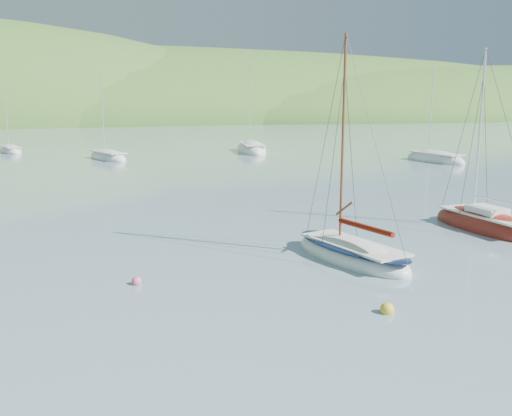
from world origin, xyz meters
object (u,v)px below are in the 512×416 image
object	(u,v)px
distant_sloop_a	(108,158)
distant_sloop_d	(435,160)
distant_sloop_b	(251,150)
distant_sloop_c	(11,151)
daysailer_white	(352,254)
sloop_red	(484,226)

from	to	relation	value
distant_sloop_a	distant_sloop_d	world-z (taller)	distant_sloop_d
distant_sloop_b	distant_sloop_c	distance (m)	30.58
daysailer_white	distant_sloop_a	size ratio (longest dim) A/B	1.00
sloop_red	distant_sloop_d	bearing A→B (deg)	55.13
sloop_red	distant_sloop_b	world-z (taller)	distant_sloop_b
distant_sloop_a	distant_sloop_b	distance (m)	18.19
sloop_red	daysailer_white	bearing A→B (deg)	-167.05
daysailer_white	distant_sloop_d	size ratio (longest dim) A/B	0.91
distant_sloop_a	sloop_red	bearing A→B (deg)	-88.81
distant_sloop_c	distant_sloop_d	size ratio (longest dim) A/B	0.79
distant_sloop_a	distant_sloop_b	xyz separation A→B (m)	(17.87, 3.41, 0.04)
distant_sloop_b	distant_sloop_d	bearing A→B (deg)	-37.71
distant_sloop_a	distant_sloop_c	bearing A→B (deg)	111.72
daysailer_white	distant_sloop_b	distance (m)	48.45
distant_sloop_d	distant_sloop_a	bearing A→B (deg)	148.52
sloop_red	distant_sloop_d	distance (m)	32.77
distant_sloop_d	distant_sloop_c	bearing A→B (deg)	140.64
daysailer_white	sloop_red	distance (m)	9.98
distant_sloop_b	distant_sloop_c	world-z (taller)	distant_sloop_b
daysailer_white	distant_sloop_c	bearing A→B (deg)	94.74
distant_sloop_a	distant_sloop_b	world-z (taller)	distant_sloop_b
daysailer_white	sloop_red	size ratio (longest dim) A/B	1.00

